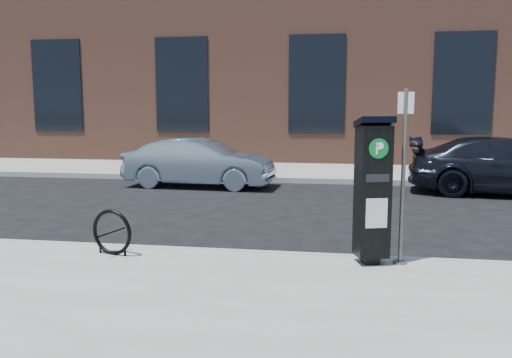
% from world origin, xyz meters
% --- Properties ---
extents(ground, '(120.00, 120.00, 0.00)m').
position_xyz_m(ground, '(0.00, 0.00, 0.00)').
color(ground, black).
rests_on(ground, ground).
extents(sidewalk_far, '(60.00, 12.00, 0.15)m').
position_xyz_m(sidewalk_far, '(0.00, 14.00, 0.07)').
color(sidewalk_far, gray).
rests_on(sidewalk_far, ground).
extents(curb_near, '(60.00, 0.12, 0.16)m').
position_xyz_m(curb_near, '(0.00, -0.02, 0.07)').
color(curb_near, '#9E9B93').
rests_on(curb_near, ground).
extents(curb_far, '(60.00, 0.12, 0.16)m').
position_xyz_m(curb_far, '(0.00, 8.02, 0.07)').
color(curb_far, '#9E9B93').
rests_on(curb_far, ground).
extents(building, '(28.00, 10.05, 8.25)m').
position_xyz_m(building, '(-0.00, 17.00, 4.15)').
color(building, brown).
rests_on(building, ground).
extents(parking_kiosk, '(0.56, 0.52, 2.02)m').
position_xyz_m(parking_kiosk, '(1.41, -0.35, 1.18)').
color(parking_kiosk, black).
rests_on(parking_kiosk, sidewalk_near).
extents(sign_pole, '(0.21, 0.19, 2.38)m').
position_xyz_m(sign_pole, '(1.81, -0.30, 1.33)').
color(sign_pole, '#5B5550').
rests_on(sign_pole, sidewalk_near).
extents(bike_rack, '(0.67, 0.22, 0.67)m').
position_xyz_m(bike_rack, '(-2.28, -0.53, 0.48)').
color(bike_rack, black).
rests_on(bike_rack, sidewalk_near).
extents(car_silver, '(4.21, 1.65, 1.36)m').
position_xyz_m(car_silver, '(-2.97, 6.88, 0.68)').
color(car_silver, gray).
rests_on(car_silver, ground).
extents(car_dark, '(5.26, 2.63, 1.47)m').
position_xyz_m(car_dark, '(5.23, 6.86, 0.73)').
color(car_dark, black).
rests_on(car_dark, ground).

